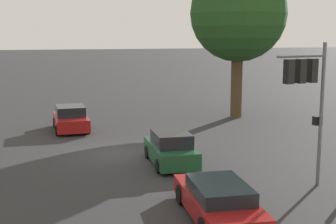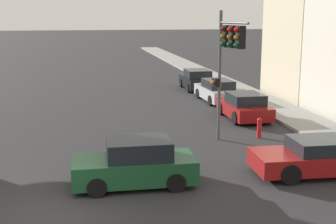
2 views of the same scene
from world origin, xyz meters
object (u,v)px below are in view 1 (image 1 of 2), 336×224
street_tree (238,14)px  traffic_signal (306,84)px  crossing_car_1 (218,200)px  crossing_car_2 (171,149)px  crossing_car_0 (71,119)px

street_tree → traffic_signal: bearing=-13.0°
crossing_car_1 → crossing_car_2: bearing=1.5°
traffic_signal → crossing_car_2: 6.87m
crossing_car_0 → crossing_car_2: (8.85, 4.07, 0.01)m
street_tree → traffic_signal: size_ratio=1.89×
street_tree → crossing_car_1: size_ratio=2.18×
crossing_car_1 → crossing_car_2: 6.52m
crossing_car_2 → street_tree: bearing=-34.5°
traffic_signal → crossing_car_0: bearing=20.8°
street_tree → crossing_car_2: size_ratio=2.67×
crossing_car_1 → crossing_car_2: crossing_car_2 is taller
crossing_car_0 → street_tree: bearing=96.5°
street_tree → crossing_car_0: size_ratio=2.67×
crossing_car_0 → crossing_car_2: 9.74m
street_tree → crossing_car_0: 13.48m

